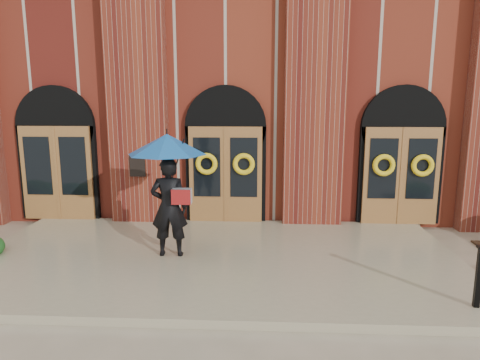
{
  "coord_description": "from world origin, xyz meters",
  "views": [
    {
      "loc": [
        0.94,
        -8.23,
        3.33
      ],
      "look_at": [
        0.47,
        1.0,
        1.59
      ],
      "focal_mm": 32.0,
      "sensor_mm": 36.0,
      "label": 1
    }
  ],
  "objects": [
    {
      "name": "ground",
      "position": [
        0.0,
        0.0,
        0.0
      ],
      "size": [
        90.0,
        90.0,
        0.0
      ],
      "primitive_type": "plane",
      "color": "tan",
      "rests_on": "ground"
    },
    {
      "name": "landing",
      "position": [
        0.0,
        0.15,
        0.07
      ],
      "size": [
        10.0,
        5.3,
        0.15
      ],
      "primitive_type": "cube",
      "color": "gray",
      "rests_on": "ground"
    },
    {
      "name": "church_building",
      "position": [
        0.0,
        8.78,
        3.5
      ],
      "size": [
        16.2,
        12.53,
        7.0
      ],
      "color": "maroon",
      "rests_on": "ground"
    },
    {
      "name": "man_with_umbrella",
      "position": [
        -0.93,
        0.13,
        1.91
      ],
      "size": [
        1.67,
        1.67,
        2.51
      ],
      "rotation": [
        0.0,
        0.0,
        3.2
      ],
      "color": "black",
      "rests_on": "landing"
    },
    {
      "name": "metal_post",
      "position": [
        4.3,
        -1.87,
        0.67
      ],
      "size": [
        0.15,
        0.15,
        0.99
      ],
      "rotation": [
        0.0,
        0.0,
        -0.13
      ],
      "color": "black",
      "rests_on": "landing"
    }
  ]
}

